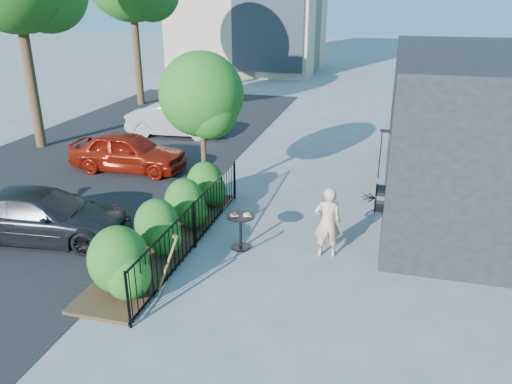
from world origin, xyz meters
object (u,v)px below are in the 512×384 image
(cafe_table, at_px, (241,225))
(shovel, at_px, (166,270))
(car_silver, at_px, (176,120))
(car_darkgrey, at_px, (43,215))
(woman, at_px, (327,222))
(patio_tree, at_px, (203,100))
(car_red, at_px, (128,152))

(cafe_table, relative_size, shovel, 0.62)
(car_silver, distance_m, car_darkgrey, 9.21)
(cafe_table, distance_m, woman, 1.90)
(car_silver, relative_size, car_darkgrey, 0.95)
(patio_tree, relative_size, car_red, 1.06)
(woman, xyz_separation_m, car_silver, (-7.12, 8.31, -0.16))
(patio_tree, xyz_separation_m, woman, (3.61, -2.35, -1.97))
(car_red, distance_m, car_darkgrey, 4.89)
(patio_tree, xyz_separation_m, car_darkgrey, (-2.78, -3.22, -2.18))
(cafe_table, distance_m, shovel, 2.38)
(cafe_table, distance_m, car_silver, 9.96)
(shovel, distance_m, car_darkgrey, 4.07)
(woman, height_order, car_darkgrey, woman)
(patio_tree, distance_m, car_silver, 7.24)
(car_red, distance_m, car_silver, 4.33)
(patio_tree, bearing_deg, woman, -33.06)
(car_red, relative_size, car_darkgrey, 0.93)
(cafe_table, xyz_separation_m, car_silver, (-5.24, 8.47, 0.07))
(shovel, bearing_deg, patio_tree, 101.64)
(woman, relative_size, car_red, 0.43)
(patio_tree, distance_m, car_darkgrey, 4.78)
(patio_tree, bearing_deg, cafe_table, -55.39)
(patio_tree, distance_m, woman, 4.74)
(shovel, bearing_deg, car_darkgrey, 157.74)
(woman, height_order, shovel, woman)
(woman, relative_size, shovel, 1.15)
(car_silver, xyz_separation_m, car_darkgrey, (0.73, -9.18, -0.05))
(woman, bearing_deg, patio_tree, -46.90)
(shovel, distance_m, car_silver, 11.63)
(shovel, bearing_deg, woman, 42.52)
(patio_tree, bearing_deg, car_darkgrey, -130.81)
(car_silver, height_order, car_darkgrey, car_silver)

